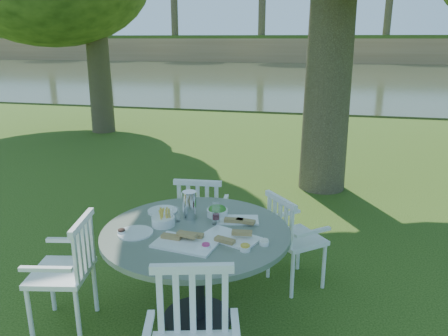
{
  "coord_description": "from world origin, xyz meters",
  "views": [
    {
      "loc": [
        1.05,
        -4.28,
        2.22
      ],
      "look_at": [
        0.0,
        0.2,
        0.85
      ],
      "focal_mm": 35.0,
      "sensor_mm": 36.0,
      "label": 1
    }
  ],
  "objects": [
    {
      "name": "chair_nw",
      "position": [
        -0.11,
        -0.39,
        0.54
      ],
      "size": [
        0.51,
        0.48,
        0.92
      ],
      "rotation": [
        0.0,
        0.0,
        -3.04
      ],
      "color": "white",
      "rests_on": "ground"
    },
    {
      "name": "table",
      "position": [
        0.14,
        -1.33,
        0.66
      ],
      "size": [
        1.46,
        1.46,
        0.8
      ],
      "color": "black",
      "rests_on": "ground"
    },
    {
      "name": "tableware",
      "position": [
        0.08,
        -1.26,
        0.84
      ],
      "size": [
        1.15,
        0.84,
        0.23
      ],
      "color": "white",
      "rests_on": "table"
    },
    {
      "name": "river",
      "position": [
        0.0,
        23.0,
        0.0
      ],
      "size": [
        100.0,
        28.0,
        0.12
      ],
      "primitive_type": "cube",
      "color": "#2F3720",
      "rests_on": "ground"
    },
    {
      "name": "chair_ne",
      "position": [
        0.8,
        -0.62,
        0.52
      ],
      "size": [
        0.61,
        0.61,
        0.88
      ],
      "rotation": [
        0.0,
        0.0,
        -4.01
      ],
      "color": "white",
      "rests_on": "ground"
    },
    {
      "name": "chair_sw",
      "position": [
        -0.78,
        -1.62,
        0.54
      ],
      "size": [
        0.52,
        0.54,
        0.92
      ],
      "rotation": [
        0.0,
        0.0,
        -1.37
      ],
      "color": "white",
      "rests_on": "ground"
    },
    {
      "name": "ground",
      "position": [
        0.0,
        0.0,
        0.0
      ],
      "size": [
        140.0,
        140.0,
        0.0
      ],
      "primitive_type": "plane",
      "color": "#1F3B0C",
      "rests_on": "ground"
    }
  ]
}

